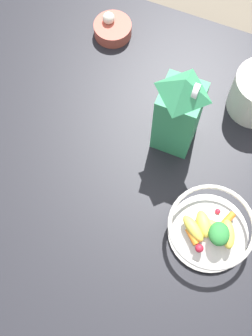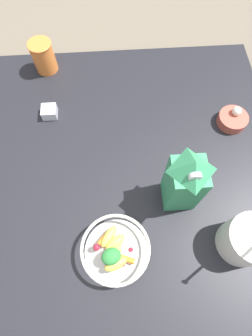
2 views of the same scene
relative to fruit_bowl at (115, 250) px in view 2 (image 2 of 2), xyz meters
name	(u,v)px [view 2 (image 2 of 2)]	position (x,y,z in m)	size (l,w,h in m)	color
ground_plane	(121,176)	(0.03, 0.26, -0.08)	(6.00, 6.00, 0.00)	#665B4C
countertop	(121,174)	(0.03, 0.26, -0.06)	(1.13, 1.13, 0.04)	black
fruit_bowl	(115,250)	(0.00, 0.00, 0.00)	(0.20, 0.20, 0.08)	silver
milk_carton	(185,182)	(0.21, 0.16, 0.09)	(0.09, 0.09, 0.27)	#338C59
yogurt_tub	(247,240)	(0.37, 0.00, 0.03)	(0.14, 0.15, 0.27)	silver
drinking_cup	(43,56)	(-0.24, 0.74, 0.02)	(0.09, 0.09, 0.12)	orange
spice_jar	(50,112)	(-0.22, 0.51, -0.02)	(0.05, 0.05, 0.04)	silver
garlic_bowl	(233,119)	(0.45, 0.43, -0.02)	(0.11, 0.11, 0.07)	#B24C3D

